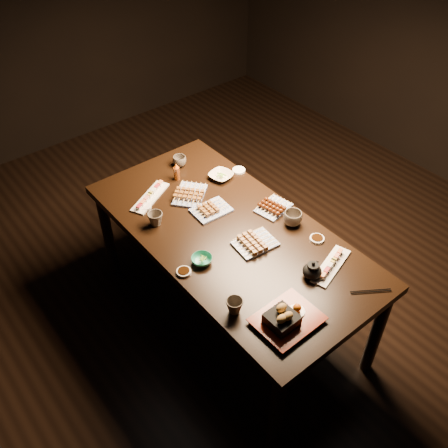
{
  "coord_description": "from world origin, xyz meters",
  "views": [
    {
      "loc": [
        -1.82,
        -1.81,
        2.67
      ],
      "look_at": [
        -0.48,
        -0.14,
        0.77
      ],
      "focal_mm": 40.0,
      "sensor_mm": 36.0,
      "label": 1
    }
  ],
  "objects": [
    {
      "name": "teacup_far_right",
      "position": [
        -0.32,
        0.53,
        0.79
      ],
      "size": [
        0.09,
        0.09,
        0.07
      ],
      "primitive_type": "imported",
      "rotation": [
        0.0,
        0.0,
        -0.04
      ],
      "color": "#50473D",
      "rests_on": "dining_table"
    },
    {
      "name": "sauce_dish_west",
      "position": [
        -0.87,
        -0.29,
        0.76
      ],
      "size": [
        0.09,
        0.09,
        0.01
      ],
      "primitive_type": "cylinder",
      "rotation": [
        0.0,
        0.0,
        0.16
      ],
      "color": "white",
      "rests_on": "dining_table"
    },
    {
      "name": "yakitori_plate_left",
      "position": [
        -0.46,
        0.22,
        0.78
      ],
      "size": [
        0.29,
        0.28,
        0.06
      ],
      "primitive_type": null,
      "rotation": [
        0.0,
        0.0,
        0.68
      ],
      "color": "#828EB6",
      "rests_on": "dining_table"
    },
    {
      "name": "yakitori_plate_center",
      "position": [
        -0.45,
        0.02,
        0.78
      ],
      "size": [
        0.23,
        0.17,
        0.06
      ],
      "primitive_type": null,
      "rotation": [
        0.0,
        0.0,
        -0.06
      ],
      "color": "#828EB6",
      "rests_on": "dining_table"
    },
    {
      "name": "tsukune_plate",
      "position": [
        -0.15,
        -0.2,
        0.78
      ],
      "size": [
        0.23,
        0.19,
        0.05
      ],
      "primitive_type": null,
      "rotation": [
        0.0,
        0.0,
        0.19
      ],
      "color": "#828EB6",
      "rests_on": "dining_table"
    },
    {
      "name": "sauce_dish_se",
      "position": [
        -0.14,
        -0.55,
        0.76
      ],
      "size": [
        0.1,
        0.1,
        0.01
      ],
      "primitive_type": "cylinder",
      "rotation": [
        0.0,
        0.0,
        -0.21
      ],
      "color": "white",
      "rests_on": "dining_table"
    },
    {
      "name": "teapot",
      "position": [
        -0.37,
        -0.72,
        0.8
      ],
      "size": [
        0.15,
        0.15,
        0.1
      ],
      "primitive_type": null,
      "rotation": [
        0.0,
        0.0,
        0.34
      ],
      "color": "black",
      "rests_on": "dining_table"
    },
    {
      "name": "sauce_dish_east",
      "position": [
        -0.06,
        0.23,
        0.76
      ],
      "size": [
        0.09,
        0.09,
        0.01
      ],
      "primitive_type": "cylinder",
      "rotation": [
        0.0,
        0.0,
        -0.09
      ],
      "color": "white",
      "rests_on": "dining_table"
    },
    {
      "name": "edamame_bowl_green",
      "position": [
        -0.75,
        -0.29,
        0.77
      ],
      "size": [
        0.12,
        0.12,
        0.04
      ],
      "primitive_type": "imported",
      "rotation": [
        0.0,
        0.0,
        -0.1
      ],
      "color": "teal",
      "rests_on": "dining_table"
    },
    {
      "name": "chopsticks_se",
      "position": [
        -0.21,
        -0.99,
        0.75
      ],
      "size": [
        0.19,
        0.13,
        0.01
      ],
      "primitive_type": null,
      "rotation": [
        0.0,
        0.0,
        -0.58
      ],
      "color": "black",
      "rests_on": "dining_table"
    },
    {
      "name": "yakitori_plate_right",
      "position": [
        -0.44,
        -0.37,
        0.78
      ],
      "size": [
        0.24,
        0.19,
        0.06
      ],
      "primitive_type": null,
      "rotation": [
        0.0,
        0.0,
        -0.11
      ],
      "color": "#828EB6",
      "rests_on": "dining_table"
    },
    {
      "name": "teacup_far_left",
      "position": [
        -0.77,
        0.13,
        0.79
      ],
      "size": [
        0.1,
        0.1,
        0.08
      ],
      "primitive_type": "imported",
      "rotation": [
        0.0,
        0.0,
        -0.14
      ],
      "color": "#50473D",
      "rests_on": "dining_table"
    },
    {
      "name": "teacup_mid_right",
      "position": [
        -0.15,
        -0.37,
        0.79
      ],
      "size": [
        0.14,
        0.14,
        0.09
      ],
      "primitive_type": "imported",
      "rotation": [
        0.0,
        0.0,
        0.37
      ],
      "color": "#50473D",
      "rests_on": "dining_table"
    },
    {
      "name": "sauce_dish_nw",
      "position": [
        -0.74,
        0.29,
        0.76
      ],
      "size": [
        0.08,
        0.08,
        0.01
      ],
      "primitive_type": "cylinder",
      "rotation": [
        0.0,
        0.0,
        0.11
      ],
      "color": "white",
      "rests_on": "dining_table"
    },
    {
      "name": "edamame_bowl_cream",
      "position": [
        -0.2,
        0.24,
        0.77
      ],
      "size": [
        0.17,
        0.17,
        0.04
      ],
      "primitive_type": "imported",
      "rotation": [
        0.0,
        0.0,
        0.22
      ],
      "color": "beige",
      "rests_on": "dining_table"
    },
    {
      "name": "tempura_tray",
      "position": [
        -0.67,
        -0.86,
        0.81
      ],
      "size": [
        0.31,
        0.25,
        0.11
      ],
      "primitive_type": null,
      "rotation": [
        0.0,
        0.0,
        0.02
      ],
      "color": "black",
      "rests_on": "dining_table"
    },
    {
      "name": "dining_table",
      "position": [
        -0.48,
        -0.19,
        0.38
      ],
      "size": [
        1.01,
        1.85,
        0.75
      ],
      "primitive_type": "cube",
      "rotation": [
        0.0,
        0.0,
        -0.06
      ],
      "color": "black",
      "rests_on": "ground"
    },
    {
      "name": "sushi_platter_near",
      "position": [
        -0.24,
        -0.74,
        0.77
      ],
      "size": [
        0.33,
        0.18,
        0.04
      ],
      "primitive_type": null,
      "rotation": [
        0.0,
        0.0,
        0.3
      ],
      "color": "white",
      "rests_on": "dining_table"
    },
    {
      "name": "chopsticks_near",
      "position": [
        -0.68,
        -0.95,
        0.75
      ],
      "size": [
        0.23,
        0.06,
        0.01
      ],
      "primitive_type": null,
      "rotation": [
        0.0,
        0.0,
        0.16
      ],
      "color": "black",
      "rests_on": "dining_table"
    },
    {
      "name": "teacup_near_left",
      "position": [
        -0.83,
        -0.65,
        0.79
      ],
      "size": [
        0.11,
        0.11,
        0.08
      ],
      "primitive_type": "imported",
      "rotation": [
        0.0,
        0.0,
        -0.5
      ],
      "color": "#50473D",
      "rests_on": "dining_table"
    },
    {
      "name": "condiment_bottle",
      "position": [
        -0.42,
        0.41,
        0.81
      ],
      "size": [
        0.05,
        0.05,
        0.12
      ],
      "primitive_type": "cylinder",
      "rotation": [
        0.0,
        0.0,
        0.2
      ],
      "color": "#622B0D",
      "rests_on": "dining_table"
    },
    {
      "name": "ground",
      "position": [
        0.0,
        0.0,
        0.0
      ],
      "size": [
        5.0,
        5.0,
        0.0
      ],
      "primitive_type": "plane",
      "color": "black",
      "rests_on": "ground"
    },
    {
      "name": "sushi_platter_far",
      "position": [
        -0.66,
        0.35,
        0.77
      ],
      "size": [
        0.33,
        0.23,
        0.04
      ],
      "primitive_type": null,
      "rotation": [
        0.0,
        0.0,
        3.62
      ],
      "color": "white",
      "rests_on": "dining_table"
    }
  ]
}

